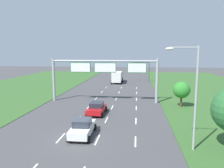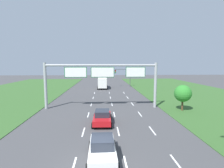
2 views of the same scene
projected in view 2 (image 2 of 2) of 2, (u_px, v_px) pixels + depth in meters
The scene contains 10 objects.
ground_plane at pixel (100, 166), 11.60m from camera, with size 200.00×200.00×0.00m, color #424244.
lane_dashes_inner_left at pixel (83, 132), 17.46m from camera, with size 0.14×50.40×0.01m.
lane_dashes_inner_right at pixel (118, 131), 17.65m from camera, with size 0.14×50.40×0.01m.
lane_dashes_slip at pixel (152, 130), 17.84m from camera, with size 0.14×50.40×0.01m.
car_near_red at pixel (102, 149), 12.32m from camera, with size 2.13×4.35×1.66m.
car_lead_silver at pixel (102, 117), 19.83m from camera, with size 2.29×4.21×1.55m.
box_truck at pixel (102, 83), 49.25m from camera, with size 2.73×7.41×2.93m.
sign_gantry at pixel (102, 76), 26.54m from camera, with size 17.24×0.44×7.00m.
traffic_light_mast at pixel (124, 74), 52.58m from camera, with size 4.76×0.49×5.60m.
roadside_tree_mid at pixel (183, 93), 25.17m from camera, with size 2.45×2.45×3.79m.
Camera 2 is at (0.21, -10.95, 6.73)m, focal length 28.00 mm.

